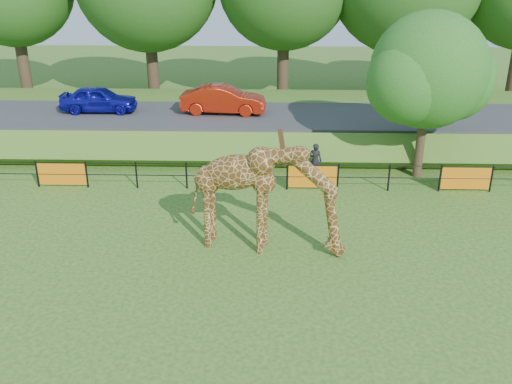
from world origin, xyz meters
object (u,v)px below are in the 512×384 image
tree_east (431,75)px  giraffe (267,198)px  car_blue (99,99)px  car_red (223,100)px  visitor (315,160)px

tree_east → giraffe: bearing=-134.1°
car_blue → car_red: bearing=-91.6°
visitor → car_red: bearing=-35.8°
car_blue → visitor: size_ratio=2.53×
giraffe → visitor: (1.94, 6.34, -1.03)m
visitor → tree_east: (4.40, 0.20, 3.55)m
giraffe → tree_east: size_ratio=0.73×
car_red → tree_east: size_ratio=0.61×
visitor → car_blue: bearing=-12.2°
giraffe → car_red: giraffe is taller
giraffe → car_red: size_ratio=1.21×
visitor → tree_east: size_ratio=0.22×
giraffe → tree_east: (6.34, 6.54, 2.51)m
giraffe → car_blue: bearing=138.0°
car_red → visitor: car_red is taller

